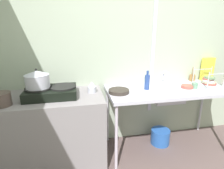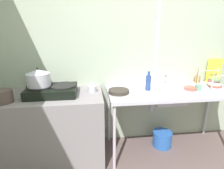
{
  "view_description": "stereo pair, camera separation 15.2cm",
  "coord_description": "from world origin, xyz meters",
  "px_view_note": "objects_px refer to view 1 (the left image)",
  "views": [
    {
      "loc": [
        -0.86,
        -0.83,
        1.58
      ],
      "look_at": [
        -0.46,
        1.17,
        0.96
      ],
      "focal_mm": 28.61,
      "sensor_mm": 36.0,
      "label": 1
    },
    {
      "loc": [
        -0.71,
        -0.85,
        1.58
      ],
      "look_at": [
        -0.46,
        1.17,
        0.96
      ],
      "focal_mm": 28.61,
      "sensor_mm": 36.0,
      "label": 2
    }
  ],
  "objects_px": {
    "pot_on_left_burner": "(37,79)",
    "percolator": "(92,87)",
    "stove": "(51,92)",
    "sink_basin": "(167,95)",
    "utensil_jar": "(192,78)",
    "cup_by_rack": "(195,86)",
    "bottle_by_sink": "(147,82)",
    "dish_rack": "(209,81)",
    "faucet": "(165,76)",
    "frying_pan": "(119,91)",
    "cereal_box": "(207,69)",
    "pot_beside_stove": "(1,99)",
    "small_bowl_on_drainboard": "(187,87)",
    "bucket_on_floor": "(160,137)"
  },
  "relations": [
    {
      "from": "cup_by_rack",
      "to": "bucket_on_floor",
      "type": "bearing_deg",
      "value": 161.87
    },
    {
      "from": "small_bowl_on_drainboard",
      "to": "utensil_jar",
      "type": "height_order",
      "value": "utensil_jar"
    },
    {
      "from": "faucet",
      "to": "utensil_jar",
      "type": "height_order",
      "value": "faucet"
    },
    {
      "from": "pot_beside_stove",
      "to": "faucet",
      "type": "xyz_separation_m",
      "value": [
        1.89,
        0.28,
        0.07
      ]
    },
    {
      "from": "cereal_box",
      "to": "utensil_jar",
      "type": "distance_m",
      "value": 0.27
    },
    {
      "from": "pot_beside_stove",
      "to": "percolator",
      "type": "relative_size",
      "value": 1.37
    },
    {
      "from": "faucet",
      "to": "bottle_by_sink",
      "type": "distance_m",
      "value": 0.29
    },
    {
      "from": "percolator",
      "to": "utensil_jar",
      "type": "relative_size",
      "value": 0.64
    },
    {
      "from": "sink_basin",
      "to": "frying_pan",
      "type": "distance_m",
      "value": 0.64
    },
    {
      "from": "utensil_jar",
      "to": "bucket_on_floor",
      "type": "relative_size",
      "value": 0.78
    },
    {
      "from": "stove",
      "to": "bucket_on_floor",
      "type": "height_order",
      "value": "stove"
    },
    {
      "from": "bucket_on_floor",
      "to": "small_bowl_on_drainboard",
      "type": "bearing_deg",
      "value": -18.19
    },
    {
      "from": "faucet",
      "to": "bucket_on_floor",
      "type": "bearing_deg",
      "value": -103.41
    },
    {
      "from": "faucet",
      "to": "cup_by_rack",
      "type": "distance_m",
      "value": 0.4
    },
    {
      "from": "percolator",
      "to": "bottle_by_sink",
      "type": "xyz_separation_m",
      "value": [
        0.7,
        -0.02,
        0.03
      ]
    },
    {
      "from": "pot_beside_stove",
      "to": "sink_basin",
      "type": "bearing_deg",
      "value": 4.41
    },
    {
      "from": "pot_on_left_burner",
      "to": "sink_basin",
      "type": "bearing_deg",
      "value": -1.06
    },
    {
      "from": "stove",
      "to": "sink_basin",
      "type": "bearing_deg",
      "value": -1.16
    },
    {
      "from": "stove",
      "to": "percolator",
      "type": "distance_m",
      "value": 0.47
    },
    {
      "from": "pot_on_left_burner",
      "to": "small_bowl_on_drainboard",
      "type": "bearing_deg",
      "value": -0.71
    },
    {
      "from": "sink_basin",
      "to": "small_bowl_on_drainboard",
      "type": "distance_m",
      "value": 0.3
    },
    {
      "from": "frying_pan",
      "to": "bucket_on_floor",
      "type": "xyz_separation_m",
      "value": [
        0.65,
        0.1,
        -0.78
      ]
    },
    {
      "from": "utensil_jar",
      "to": "cup_by_rack",
      "type": "bearing_deg",
      "value": -119.97
    },
    {
      "from": "sink_basin",
      "to": "dish_rack",
      "type": "distance_m",
      "value": 0.66
    },
    {
      "from": "sink_basin",
      "to": "cup_by_rack",
      "type": "bearing_deg",
      "value": -3.46
    },
    {
      "from": "dish_rack",
      "to": "utensil_jar",
      "type": "height_order",
      "value": "dish_rack"
    },
    {
      "from": "stove",
      "to": "faucet",
      "type": "bearing_deg",
      "value": 4.4
    },
    {
      "from": "cereal_box",
      "to": "pot_on_left_burner",
      "type": "bearing_deg",
      "value": 178.67
    },
    {
      "from": "pot_on_left_burner",
      "to": "frying_pan",
      "type": "relative_size",
      "value": 1.05
    },
    {
      "from": "stove",
      "to": "sink_basin",
      "type": "height_order",
      "value": "stove"
    },
    {
      "from": "dish_rack",
      "to": "percolator",
      "type": "bearing_deg",
      "value": 179.34
    },
    {
      "from": "cup_by_rack",
      "to": "bucket_on_floor",
      "type": "relative_size",
      "value": 0.28
    },
    {
      "from": "pot_on_left_burner",
      "to": "bottle_by_sink",
      "type": "relative_size",
      "value": 1.09
    },
    {
      "from": "percolator",
      "to": "small_bowl_on_drainboard",
      "type": "height_order",
      "value": "percolator"
    },
    {
      "from": "pot_beside_stove",
      "to": "bucket_on_floor",
      "type": "relative_size",
      "value": 0.69
    },
    {
      "from": "pot_beside_stove",
      "to": "cereal_box",
      "type": "xyz_separation_m",
      "value": [
        2.67,
        0.45,
        0.1
      ]
    },
    {
      "from": "pot_on_left_burner",
      "to": "percolator",
      "type": "xyz_separation_m",
      "value": [
        0.6,
        0.05,
        -0.15
      ]
    },
    {
      "from": "dish_rack",
      "to": "bottle_by_sink",
      "type": "height_order",
      "value": "bottle_by_sink"
    },
    {
      "from": "percolator",
      "to": "utensil_jar",
      "type": "xyz_separation_m",
      "value": [
        1.51,
        0.22,
        -0.02
      ]
    },
    {
      "from": "pot_on_left_burner",
      "to": "faucet",
      "type": "height_order",
      "value": "pot_on_left_burner"
    },
    {
      "from": "dish_rack",
      "to": "cereal_box",
      "type": "height_order",
      "value": "cereal_box"
    },
    {
      "from": "sink_basin",
      "to": "bottle_by_sink",
      "type": "bearing_deg",
      "value": 166.99
    },
    {
      "from": "pot_on_left_burner",
      "to": "percolator",
      "type": "height_order",
      "value": "pot_on_left_burner"
    },
    {
      "from": "cup_by_rack",
      "to": "bottle_by_sink",
      "type": "bearing_deg",
      "value": 172.63
    },
    {
      "from": "pot_beside_stove",
      "to": "frying_pan",
      "type": "distance_m",
      "value": 1.24
    },
    {
      "from": "percolator",
      "to": "cup_by_rack",
      "type": "bearing_deg",
      "value": -4.39
    },
    {
      "from": "frying_pan",
      "to": "cereal_box",
      "type": "xyz_separation_m",
      "value": [
        1.43,
        0.31,
        0.15
      ]
    },
    {
      "from": "frying_pan",
      "to": "bucket_on_floor",
      "type": "distance_m",
      "value": 1.02
    },
    {
      "from": "frying_pan",
      "to": "dish_rack",
      "type": "xyz_separation_m",
      "value": [
        1.28,
        0.06,
        0.03
      ]
    },
    {
      "from": "percolator",
      "to": "frying_pan",
      "type": "xyz_separation_m",
      "value": [
        0.31,
        -0.08,
        -0.04
      ]
    }
  ]
}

